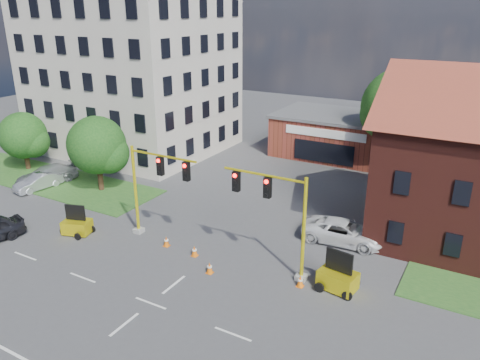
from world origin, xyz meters
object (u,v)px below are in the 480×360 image
(signal_mast_west, at_px, (154,183))
(signal_mast_east, at_px, (277,211))
(trailer_west, at_px, (77,225))
(trailer_east, at_px, (338,278))
(pickup_white, at_px, (344,232))

(signal_mast_west, bearing_deg, signal_mast_east, 0.00)
(signal_mast_west, xyz_separation_m, trailer_west, (-5.13, -2.22, -3.28))
(signal_mast_west, height_order, trailer_east, signal_mast_west)
(signal_mast_west, distance_m, trailer_east, 12.86)
(pickup_white, bearing_deg, signal_mast_east, 152.61)
(signal_mast_west, distance_m, pickup_white, 12.76)
(signal_mast_east, height_order, trailer_east, signal_mast_east)
(signal_mast_west, relative_size, trailer_west, 2.98)
(trailer_west, relative_size, trailer_east, 0.91)
(signal_mast_west, xyz_separation_m, pickup_white, (11.05, 5.55, -3.17))
(signal_mast_west, xyz_separation_m, trailer_east, (12.46, 0.05, -3.21))
(signal_mast_east, height_order, trailer_west, signal_mast_east)
(signal_mast_west, distance_m, trailer_west, 6.48)
(pickup_white, bearing_deg, trailer_west, 111.07)
(trailer_west, relative_size, pickup_white, 0.38)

